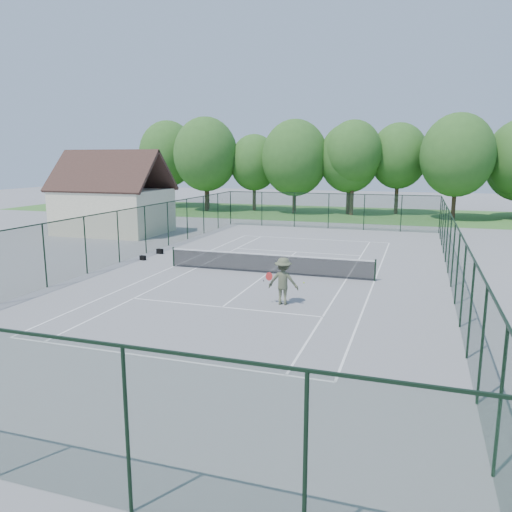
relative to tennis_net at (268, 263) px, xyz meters
name	(u,v)px	position (x,y,z in m)	size (l,w,h in m)	color
ground	(268,273)	(0.00, 0.00, -0.58)	(140.00, 140.00, 0.00)	gray
grass_far	(347,214)	(0.00, 30.00, -0.57)	(80.00, 16.00, 0.01)	#447D32
court_lines	(268,273)	(0.00, 0.00, -0.57)	(11.05, 23.85, 0.01)	white
tennis_net	(268,263)	(0.00, 0.00, 0.00)	(11.08, 0.08, 1.10)	black
fence_enclosure	(268,244)	(0.00, 0.00, 0.98)	(18.05, 36.05, 3.02)	#1A3B24
utility_building	(113,194)	(-16.00, 10.00, 2.54)	(8.60, 6.27, 6.63)	#F4ECC5
tree_line_far	(349,158)	(0.00, 30.00, 5.42)	(39.40, 6.40, 9.70)	#462E21
sports_bag_a	(143,258)	(-8.06, 1.00, -0.44)	(0.35, 0.21, 0.28)	black
sports_bag_b	(160,251)	(-8.10, 3.14, -0.42)	(0.40, 0.25, 0.31)	black
tennis_player	(283,281)	(2.22, -5.19, 0.40)	(1.69, 0.86, 1.96)	#52573E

